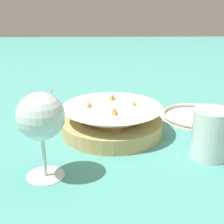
% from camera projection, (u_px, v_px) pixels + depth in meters
% --- Properties ---
extents(ground_plane, '(4.00, 4.00, 0.00)m').
position_uv_depth(ground_plane, '(121.00, 128.00, 0.81)').
color(ground_plane, teal).
extents(food_basket, '(0.25, 0.25, 0.09)m').
position_uv_depth(food_basket, '(112.00, 121.00, 0.77)').
color(food_basket, tan).
rests_on(food_basket, ground_plane).
extents(sauce_cup, '(0.07, 0.06, 0.11)m').
position_uv_depth(sauce_cup, '(41.00, 121.00, 0.79)').
color(sauce_cup, '#B7B7BC').
rests_on(sauce_cup, ground_plane).
extents(wine_glass, '(0.09, 0.09, 0.16)m').
position_uv_depth(wine_glass, '(41.00, 119.00, 0.55)').
color(wine_glass, silver).
rests_on(wine_glass, ground_plane).
extents(beer_mug, '(0.12, 0.08, 0.11)m').
position_uv_depth(beer_mug, '(212.00, 136.00, 0.65)').
color(beer_mug, silver).
rests_on(beer_mug, ground_plane).
extents(side_plate, '(0.19, 0.19, 0.01)m').
position_uv_depth(side_plate, '(196.00, 116.00, 0.87)').
color(side_plate, silver).
rests_on(side_plate, ground_plane).
extents(napkin, '(0.16, 0.11, 0.01)m').
position_uv_depth(napkin, '(117.00, 101.00, 1.00)').
color(napkin, '#38608E').
rests_on(napkin, ground_plane).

